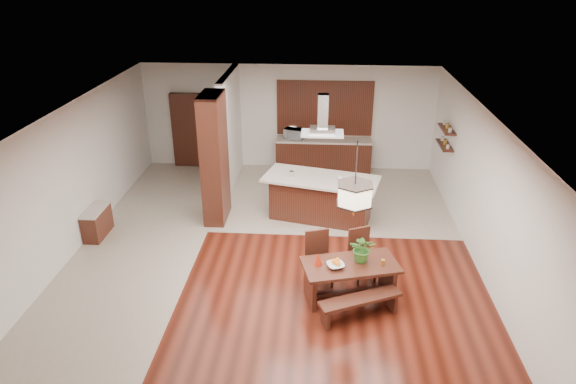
# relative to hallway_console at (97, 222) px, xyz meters

# --- Properties ---
(room_shell) EXTENTS (9.00, 9.04, 2.92)m
(room_shell) POSITION_rel_hallway_console_xyz_m (3.81, -0.20, 1.75)
(room_shell) COLOR #3C130B
(room_shell) RESTS_ON ground
(tile_hallway) EXTENTS (2.50, 9.00, 0.01)m
(tile_hallway) POSITION_rel_hallway_console_xyz_m (1.06, -0.20, -0.31)
(tile_hallway) COLOR #B3A795
(tile_hallway) RESTS_ON ground
(tile_kitchen) EXTENTS (5.50, 4.00, 0.01)m
(tile_kitchen) POSITION_rel_hallway_console_xyz_m (5.06, 2.30, -0.31)
(tile_kitchen) COLOR #B3A795
(tile_kitchen) RESTS_ON ground
(soffit_band) EXTENTS (8.00, 9.00, 0.02)m
(soffit_band) POSITION_rel_hallway_console_xyz_m (3.81, -0.20, 2.57)
(soffit_band) COLOR #432410
(soffit_band) RESTS_ON room_shell
(partition_pier) EXTENTS (0.45, 1.00, 2.90)m
(partition_pier) POSITION_rel_hallway_console_xyz_m (2.41, 1.00, 1.14)
(partition_pier) COLOR black
(partition_pier) RESTS_ON ground
(partition_stub) EXTENTS (0.18, 2.40, 2.90)m
(partition_stub) POSITION_rel_hallway_console_xyz_m (2.41, 3.10, 1.14)
(partition_stub) COLOR silver
(partition_stub) RESTS_ON ground
(hallway_console) EXTENTS (0.37, 0.88, 0.63)m
(hallway_console) POSITION_rel_hallway_console_xyz_m (0.00, 0.00, 0.00)
(hallway_console) COLOR black
(hallway_console) RESTS_ON ground
(hallway_doorway) EXTENTS (1.10, 0.20, 2.10)m
(hallway_doorway) POSITION_rel_hallway_console_xyz_m (1.11, 4.20, 0.74)
(hallway_doorway) COLOR black
(hallway_doorway) RESTS_ON ground
(rear_counter) EXTENTS (2.60, 0.62, 0.95)m
(rear_counter) POSITION_rel_hallway_console_xyz_m (4.81, 4.00, 0.16)
(rear_counter) COLOR black
(rear_counter) RESTS_ON ground
(kitchen_window) EXTENTS (2.60, 0.08, 1.50)m
(kitchen_window) POSITION_rel_hallway_console_xyz_m (4.81, 4.26, 1.44)
(kitchen_window) COLOR #A76C32
(kitchen_window) RESTS_ON room_shell
(shelf_lower) EXTENTS (0.26, 0.90, 0.04)m
(shelf_lower) POSITION_rel_hallway_console_xyz_m (7.68, 2.40, 1.08)
(shelf_lower) COLOR black
(shelf_lower) RESTS_ON room_shell
(shelf_upper) EXTENTS (0.26, 0.90, 0.04)m
(shelf_upper) POSITION_rel_hallway_console_xyz_m (7.68, 2.40, 1.49)
(shelf_upper) COLOR black
(shelf_upper) RESTS_ON room_shell
(dining_table) EXTENTS (1.79, 1.21, 0.68)m
(dining_table) POSITION_rel_hallway_console_xyz_m (5.30, -1.84, 0.18)
(dining_table) COLOR black
(dining_table) RESTS_ON ground
(dining_bench) EXTENTS (1.41, 0.87, 0.40)m
(dining_bench) POSITION_rel_hallway_console_xyz_m (5.45, -2.41, -0.12)
(dining_bench) COLOR black
(dining_bench) RESTS_ON ground
(dining_chair_left) EXTENTS (0.57, 0.57, 1.01)m
(dining_chair_left) POSITION_rel_hallway_console_xyz_m (4.77, -1.47, 0.19)
(dining_chair_left) COLOR black
(dining_chair_left) RESTS_ON ground
(dining_chair_right) EXTENTS (0.57, 0.57, 0.98)m
(dining_chair_right) POSITION_rel_hallway_console_xyz_m (5.56, -1.25, 0.17)
(dining_chair_right) COLOR black
(dining_chair_right) RESTS_ON ground
(pendant_lantern) EXTENTS (0.64, 0.64, 1.31)m
(pendant_lantern) POSITION_rel_hallway_console_xyz_m (5.30, -1.84, 1.93)
(pendant_lantern) COLOR beige
(pendant_lantern) RESTS_ON room_shell
(foliage_plant) EXTENTS (0.48, 0.43, 0.49)m
(foliage_plant) POSITION_rel_hallway_console_xyz_m (5.50, -1.74, 0.61)
(foliage_plant) COLOR #377226
(foliage_plant) RESTS_ON dining_table
(fruit_bowl) EXTENTS (0.37, 0.37, 0.07)m
(fruit_bowl) POSITION_rel_hallway_console_xyz_m (5.04, -1.97, 0.40)
(fruit_bowl) COLOR beige
(fruit_bowl) RESTS_ON dining_table
(napkin_cone) EXTENTS (0.18, 0.18, 0.22)m
(napkin_cone) POSITION_rel_hallway_console_xyz_m (4.74, -1.91, 0.48)
(napkin_cone) COLOR #AF240C
(napkin_cone) RESTS_ON dining_table
(gold_ornament) EXTENTS (0.07, 0.07, 0.10)m
(gold_ornament) POSITION_rel_hallway_console_xyz_m (5.85, -1.84, 0.41)
(gold_ornament) COLOR gold
(gold_ornament) RESTS_ON dining_table
(kitchen_island) EXTENTS (2.71, 1.68, 1.04)m
(kitchen_island) POSITION_rel_hallway_console_xyz_m (4.76, 1.11, 0.22)
(kitchen_island) COLOR black
(kitchen_island) RESTS_ON ground
(range_hood) EXTENTS (0.90, 0.55, 0.87)m
(range_hood) POSITION_rel_hallway_console_xyz_m (4.76, 1.11, 2.15)
(range_hood) COLOR silver
(range_hood) RESTS_ON room_shell
(island_cup) EXTENTS (0.15, 0.15, 0.10)m
(island_cup) POSITION_rel_hallway_console_xyz_m (5.18, 0.97, 0.77)
(island_cup) COLOR silver
(island_cup) RESTS_ON kitchen_island
(microwave) EXTENTS (0.60, 0.49, 0.28)m
(microwave) POSITION_rel_hallway_console_xyz_m (4.00, 3.98, 0.78)
(microwave) COLOR silver
(microwave) RESTS_ON rear_counter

